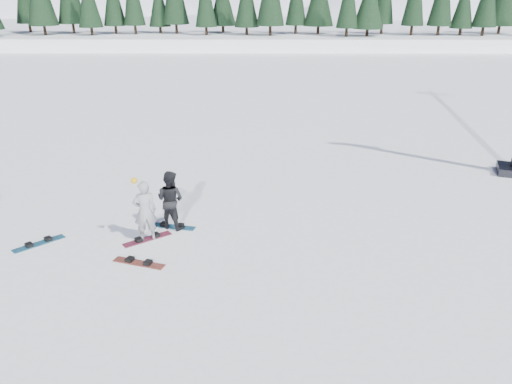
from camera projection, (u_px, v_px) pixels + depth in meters
ground at (163, 234)px, 15.35m from camera, size 420.00×420.00×0.00m
alpine_backdrop at (223, 48)px, 195.99m from camera, size 412.50×227.00×53.20m
snowboarder_woman at (145, 211)px, 14.63m from camera, size 0.79×0.65×2.03m
snowboarder_man at (170, 200)px, 15.43m from camera, size 1.12×1.02×1.87m
snowboard_woman at (148, 239)px, 14.98m from camera, size 1.37×1.12×0.03m
snowboard_man at (172, 227)px, 15.78m from camera, size 1.52×0.61×0.03m
snowboard_loose_a at (39, 244)px, 14.71m from camera, size 1.28×1.24×0.03m
snowboard_loose_b at (139, 263)px, 13.67m from camera, size 1.51×0.73×0.03m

